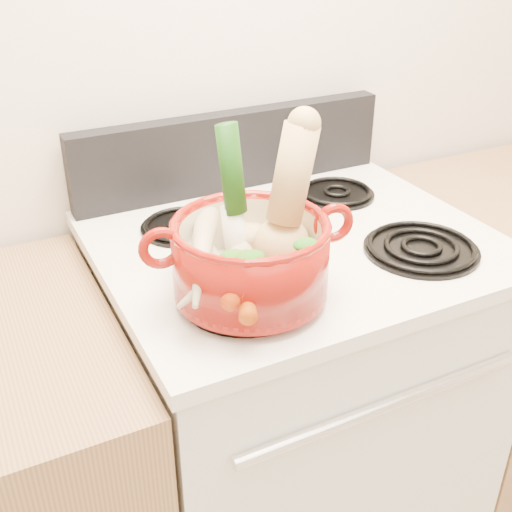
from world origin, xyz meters
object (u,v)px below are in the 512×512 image
dutch_oven (251,258)px  leek (235,201)px  squash (284,199)px  stove_body (289,419)px

dutch_oven → leek: (-0.01, 0.03, 0.10)m
dutch_oven → leek: bearing=124.8°
leek → squash: bearing=-29.0°
dutch_oven → squash: bearing=18.4°
squash → leek: bearing=156.1°
stove_body → squash: (-0.11, -0.15, 0.66)m
squash → stove_body: bearing=41.5°
dutch_oven → squash: 0.11m
stove_body → squash: 0.69m
squash → leek: (-0.08, 0.02, 0.01)m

